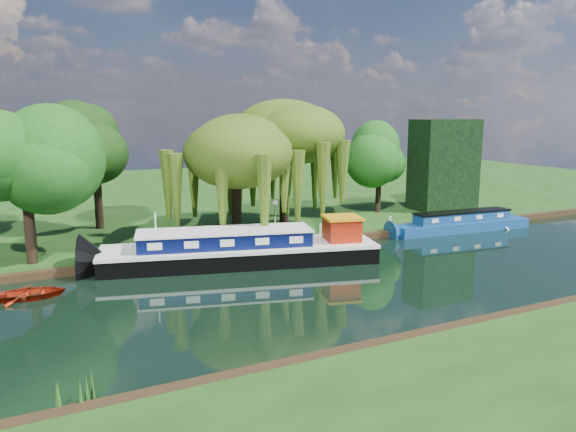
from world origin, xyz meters
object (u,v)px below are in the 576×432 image
narrowboat (462,223)px  white_cruiser (497,229)px  dutch_barge (243,250)px  red_dinghy (32,298)px

narrowboat → white_cruiser: size_ratio=5.28×
dutch_barge → red_dinghy: (-11.88, -1.22, -0.87)m
dutch_barge → narrowboat: dutch_barge is taller
white_cruiser → dutch_barge: bearing=72.7°
narrowboat → red_dinghy: size_ratio=3.58×
dutch_barge → white_cruiser: (21.91, 0.52, -0.87)m
dutch_barge → white_cruiser: dutch_barge is taller
red_dinghy → narrowboat: bearing=-79.6°
red_dinghy → white_cruiser: size_ratio=1.47×
red_dinghy → white_cruiser: 33.83m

